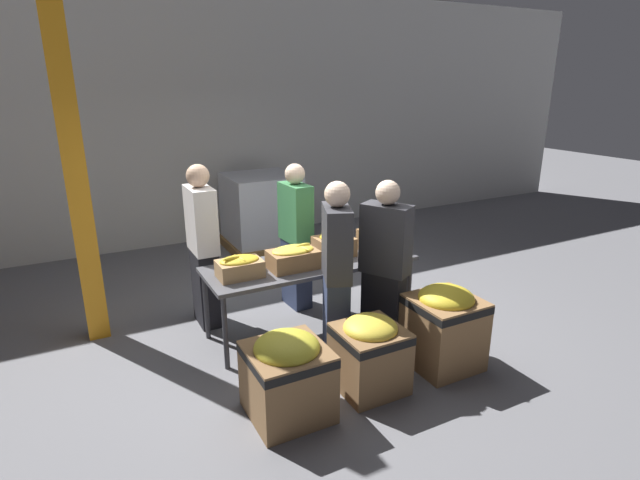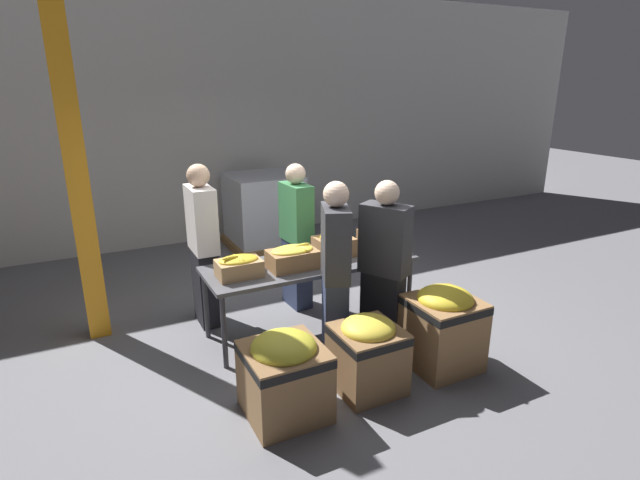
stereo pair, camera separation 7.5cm
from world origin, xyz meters
TOP-DOWN VIEW (x-y plane):
  - ground_plane at (0.00, 0.00)m, footprint 30.00×30.00m
  - wall_back at (0.00, 3.72)m, footprint 16.00×0.08m
  - sorting_table at (0.00, 0.00)m, footprint 2.21×0.78m
  - banana_box_0 at (-0.79, -0.06)m, footprint 0.42×0.28m
  - banana_box_1 at (-0.24, -0.08)m, footprint 0.49×0.32m
  - banana_box_2 at (0.32, 0.08)m, footprint 0.40×0.34m
  - banana_box_3 at (0.84, -0.01)m, footprint 0.39×0.32m
  - volunteer_0 at (0.13, 0.64)m, footprint 0.26×0.47m
  - volunteer_1 at (-0.03, -0.60)m, footprint 0.39×0.52m
  - volunteer_2 at (-0.95, 0.68)m, footprint 0.24×0.48m
  - volunteer_3 at (0.46, -0.68)m, footprint 0.43×0.52m
  - donation_bin_0 at (-0.81, -1.20)m, footprint 0.62×0.62m
  - donation_bin_1 at (-0.03, -1.20)m, footprint 0.55×0.55m
  - donation_bin_2 at (0.79, -1.20)m, footprint 0.61×0.61m
  - support_pillar at (-2.06, 0.93)m, footprint 0.21×0.21m
  - pallet_stack_0 at (0.56, 2.88)m, footprint 1.14×1.14m

SIDE VIEW (x-z plane):
  - ground_plane at x=0.00m, z-range 0.00..0.00m
  - donation_bin_1 at x=-0.03m, z-range 0.02..0.70m
  - donation_bin_0 at x=-0.81m, z-range 0.02..0.73m
  - donation_bin_2 at x=0.79m, z-range 0.02..0.82m
  - pallet_stack_0 at x=0.56m, z-range -0.01..1.17m
  - sorting_table at x=0.00m, z-range 0.33..1.12m
  - volunteer_0 at x=0.13m, z-range -0.01..1.70m
  - volunteer_3 at x=0.46m, z-range -0.01..1.72m
  - volunteer_1 at x=-0.03m, z-range -0.01..1.74m
  - volunteer_2 at x=-0.95m, z-range -0.01..1.77m
  - banana_box_0 at x=-0.79m, z-range 0.77..1.01m
  - banana_box_1 at x=-0.24m, z-range 0.78..1.03m
  - banana_box_2 at x=0.32m, z-range 0.78..1.05m
  - banana_box_3 at x=0.84m, z-range 0.78..1.08m
  - wall_back at x=0.00m, z-range 0.00..4.00m
  - support_pillar at x=-2.06m, z-range 0.00..4.00m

